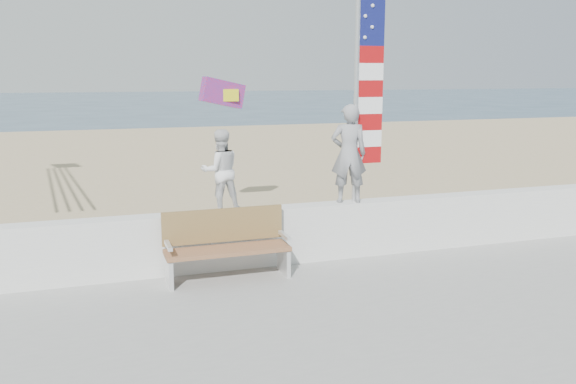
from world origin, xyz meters
name	(u,v)px	position (x,y,z in m)	size (l,w,h in m)	color
ground	(318,321)	(0.00, 0.00, 0.00)	(220.00, 220.00, 0.00)	#2F495F
sand	(195,192)	(0.00, 9.00, 0.04)	(90.00, 40.00, 0.08)	tan
seawall	(272,235)	(0.00, 2.00, 0.63)	(30.00, 0.35, 0.90)	silver
adult	(349,154)	(1.29, 2.00, 1.87)	(0.58, 0.38, 1.58)	gray
child	(220,171)	(-0.80, 2.00, 1.70)	(0.60, 0.47, 1.24)	silver
bench	(226,244)	(-0.84, 1.55, 0.69)	(1.80, 0.57, 1.00)	#946240
flag	(364,82)	(1.53, 2.00, 2.99)	(0.50, 0.08, 3.50)	silver
parafoil_kite	(223,93)	(0.18, 6.12, 2.72)	(1.04, 0.47, 0.69)	red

